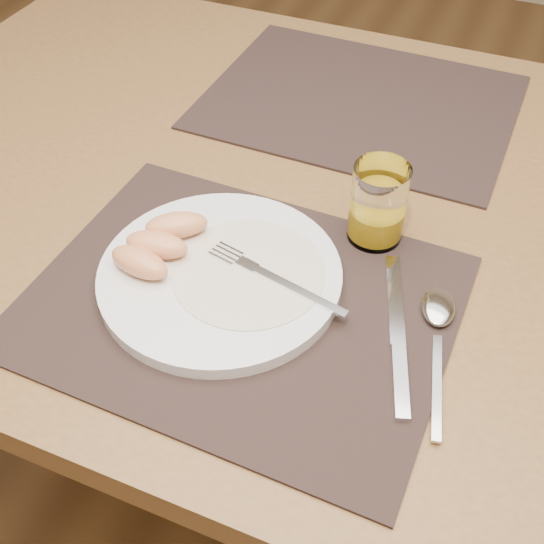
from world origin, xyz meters
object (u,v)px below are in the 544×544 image
Objects in this scene: fork at (265,274)px; juice_glass at (378,207)px; placemat_near at (240,303)px; placemat_far at (359,102)px; knife at (398,344)px; spoon at (438,318)px; plate at (220,276)px; table at (326,240)px.

juice_glass is (0.09, 0.13, 0.03)m from fork.
placemat_far is (-0.00, 0.44, 0.00)m from placemat_near.
fork is at bearing 170.52° from knife.
plate is at bearing -171.77° from spoon.
table is 0.21m from fork.
placemat_far is 2.59× the size of fork.
spoon reaches higher than placemat_far.
spoon is (0.24, 0.03, -0.00)m from plate.
knife is (0.17, 0.01, 0.00)m from placemat_near.
fork reaches higher than knife.
placemat_near is 2.35× the size of spoon.
knife is (0.16, -0.03, -0.02)m from fork.
table is 0.16m from juice_glass.
placemat_near reaches higher than table.
knife is (0.21, -0.01, -0.01)m from plate.
placemat_near is 2.59× the size of fork.
spoon reaches higher than knife.
placemat_near is at bearing -122.96° from juice_glass.
plate is 0.05m from fork.
fork reaches higher than placemat_near.
placemat_near is 4.59× the size of juice_glass.
placemat_far reaches higher than table.
plate is 0.24m from spoon.
plate is 2.75× the size of juice_glass.
juice_glass reaches higher than knife.
fork is (0.02, -0.41, 0.02)m from placemat_far.
knife is (0.18, -0.43, 0.00)m from placemat_far.
knife is at bearing -3.83° from plate.
placemat_far is at bearing 85.88° from plate.
placemat_far is at bearing 97.69° from table.
knife is at bearing -121.58° from spoon.
knife is at bearing -9.48° from fork.
plate is at bearing 148.78° from placemat_near.
juice_glass is at bearing 45.37° from plate.
juice_glass is at bearing -38.92° from table.
plate is at bearing 176.17° from knife.
fork is at bearing -173.43° from spoon.
spoon is (0.03, 0.05, 0.00)m from knife.
knife is 1.12× the size of spoon.
placemat_near is at bearing -164.97° from spoon.
plate reaches higher than placemat_far.
juice_glass is at bearing -69.37° from placemat_far.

